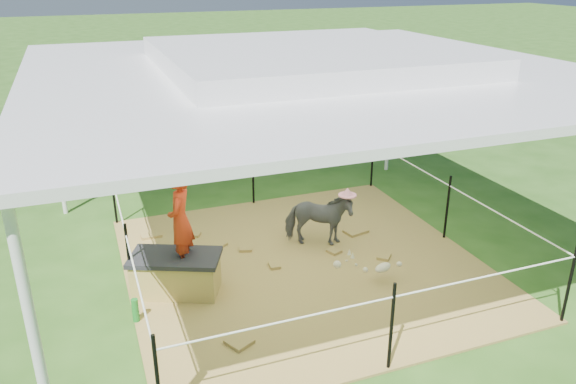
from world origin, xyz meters
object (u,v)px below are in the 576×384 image
object	(u,v)px
foal	(383,266)
distant_person	(276,99)
woman	(180,212)
green_bottle	(135,310)
picnic_table_far	(334,85)
straw_bale	(176,276)
pony	(318,219)
picnic_table_near	(257,103)
trash_barrel	(356,108)

from	to	relation	value
foal	distant_person	size ratio (longest dim) A/B	0.63
distant_person	woman	bearing A→B (deg)	46.67
green_bottle	picnic_table_far	xyz separation A→B (m)	(7.01, 9.72, 0.25)
foal	straw_bale	bearing A→B (deg)	143.24
straw_bale	distant_person	distance (m)	8.22
pony	picnic_table_near	distance (m)	7.79
straw_bale	woman	bearing A→B (deg)	-0.00
green_bottle	foal	distance (m)	3.05
straw_bale	green_bottle	bearing A→B (deg)	-140.71
green_bottle	trash_barrel	distance (m)	9.23
woman	pony	xyz separation A→B (m)	(2.02, 0.54, -0.65)
trash_barrel	picnic_table_far	size ratio (longest dim) A/B	0.43
picnic_table_near	picnic_table_far	size ratio (longest dim) A/B	0.80
woman	trash_barrel	xyz separation A→B (m)	(5.59, 6.34, -0.66)
foal	trash_barrel	size ratio (longest dim) A/B	0.94
straw_bale	foal	size ratio (longest dim) A/B	1.25
trash_barrel	picnic_table_near	world-z (taller)	trash_barrel
green_bottle	picnic_table_far	distance (m)	11.98
straw_bale	distant_person	size ratio (longest dim) A/B	0.79
picnic_table_near	foal	bearing A→B (deg)	-106.44
straw_bale	green_bottle	distance (m)	0.72
picnic_table_near	green_bottle	bearing A→B (deg)	-124.92
pony	picnic_table_near	size ratio (longest dim) A/B	0.60
straw_bale	green_bottle	world-z (taller)	straw_bale
straw_bale	distant_person	xyz separation A→B (m)	(3.88, 7.23, 0.38)
green_bottle	picnic_table_far	bearing A→B (deg)	54.20
woman	trash_barrel	distance (m)	8.48
green_bottle	trash_barrel	bearing A→B (deg)	47.43
picnic_table_near	pony	bearing A→B (deg)	-110.28
woman	foal	distance (m)	2.62
straw_bale	picnic_table_near	world-z (taller)	picnic_table_near
picnic_table_near	straw_bale	bearing A→B (deg)	-123.03
woman	pony	world-z (taller)	woman
woman	pony	bearing A→B (deg)	128.67
picnic_table_near	distant_person	world-z (taller)	distant_person
trash_barrel	distant_person	bearing A→B (deg)	153.78
picnic_table_near	distant_person	size ratio (longest dim) A/B	1.25
woman	picnic_table_near	size ratio (longest dim) A/B	0.76
woman	pony	size ratio (longest dim) A/B	1.27
pony	straw_bale	bearing A→B (deg)	128.54
green_bottle	trash_barrel	xyz separation A→B (m)	(6.24, 6.79, 0.26)
foal	pony	bearing A→B (deg)	85.25
green_bottle	trash_barrel	world-z (taller)	trash_barrel
woman	green_bottle	bearing A→B (deg)	-31.45
woman	distant_person	xyz separation A→B (m)	(3.78, 7.23, -0.45)
green_bottle	distant_person	world-z (taller)	distant_person
straw_bale	pony	size ratio (longest dim) A/B	1.06
foal	distant_person	distance (m)	8.04
picnic_table_far	straw_bale	bearing A→B (deg)	-96.64
foal	picnic_table_near	bearing A→B (deg)	60.93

